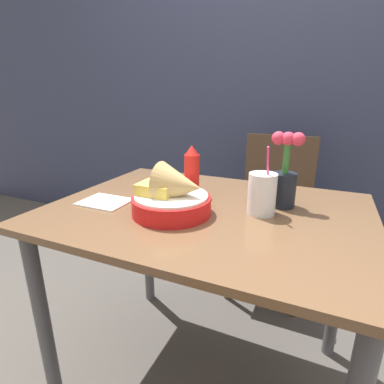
{
  "coord_description": "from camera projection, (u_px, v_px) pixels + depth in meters",
  "views": [
    {
      "loc": [
        0.34,
        -0.89,
        1.12
      ],
      "look_at": [
        -0.04,
        -0.03,
        0.81
      ],
      "focal_mm": 28.0,
      "sensor_mm": 36.0,
      "label": 1
    }
  ],
  "objects": [
    {
      "name": "ground_plane",
      "position": [
        204.0,
        374.0,
        1.26
      ],
      "size": [
        12.0,
        12.0,
        0.0
      ],
      "primitive_type": "plane",
      "color": "#4C4742"
    },
    {
      "name": "wall_window",
      "position": [
        279.0,
        64.0,
        1.93
      ],
      "size": [
        7.0,
        0.06,
        2.6
      ],
      "color": "#2D334C",
      "rests_on": "ground_plane"
    },
    {
      "name": "dining_table",
      "position": [
        206.0,
        237.0,
        1.06
      ],
      "size": [
        1.06,
        0.79,
        0.75
      ],
      "color": "brown",
      "rests_on": "ground_plane"
    },
    {
      "name": "chair_far_window",
      "position": [
        274.0,
        200.0,
        1.73
      ],
      "size": [
        0.4,
        0.4,
        0.9
      ],
      "color": "#473323",
      "rests_on": "ground_plane"
    },
    {
      "name": "food_basket",
      "position": [
        174.0,
        196.0,
        0.95
      ],
      "size": [
        0.26,
        0.26,
        0.17
      ],
      "color": "red",
      "rests_on": "dining_table"
    },
    {
      "name": "ketchup_bottle",
      "position": [
        192.0,
        171.0,
        1.13
      ],
      "size": [
        0.06,
        0.06,
        0.19
      ],
      "color": "red",
      "rests_on": "dining_table"
    },
    {
      "name": "drink_cup",
      "position": [
        262.0,
        195.0,
        0.96
      ],
      "size": [
        0.09,
        0.09,
        0.23
      ],
      "color": "silver",
      "rests_on": "dining_table"
    },
    {
      "name": "flower_vase",
      "position": [
        284.0,
        177.0,
        1.01
      ],
      "size": [
        0.11,
        0.08,
        0.26
      ],
      "color": "black",
      "rests_on": "dining_table"
    },
    {
      "name": "napkin",
      "position": [
        105.0,
        202.0,
        1.07
      ],
      "size": [
        0.17,
        0.13,
        0.01
      ],
      "color": "white",
      "rests_on": "dining_table"
    }
  ]
}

